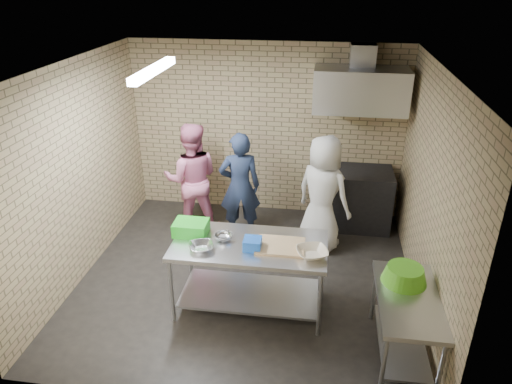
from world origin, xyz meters
The scene contains 24 objects.
floor centered at (0.00, 0.00, 0.00)m, with size 4.20×4.20×0.00m, color black.
ceiling centered at (0.00, 0.00, 2.70)m, with size 4.20×4.20×0.00m, color black.
back_wall centered at (0.00, 2.00, 1.35)m, with size 4.20×0.06×2.70m, color tan.
front_wall centered at (0.00, -2.00, 1.35)m, with size 4.20×0.06×2.70m, color tan.
left_wall centered at (-2.10, 0.00, 1.35)m, with size 0.06×4.00×2.70m, color tan.
right_wall centered at (2.10, 0.00, 1.35)m, with size 0.06×4.00×2.70m, color tan.
prep_table centered at (0.13, -0.54, 0.43)m, with size 1.73×0.86×0.86m, color silver.
side_counter centered at (1.80, -1.10, 0.38)m, with size 0.60×1.20×0.75m, color silver.
stove centered at (1.35, 1.65, 0.45)m, with size 1.20×0.70×0.90m, color black.
range_hood centered at (1.35, 1.70, 2.10)m, with size 1.30×0.60×0.60m, color silver.
hood_duct centered at (1.35, 1.85, 2.55)m, with size 0.35×0.30×0.30m, color #A5A8AD.
wall_shelf centered at (1.65, 1.89, 1.92)m, with size 0.80×0.20×0.04m, color #3F2B19.
fluorescent_fixture centered at (-1.00, 0.00, 2.64)m, with size 0.10×1.25×0.08m, color white.
green_crate centered at (-0.57, -0.42, 0.94)m, with size 0.38×0.29×0.15m, color green.
blue_tub centered at (0.18, -0.64, 0.93)m, with size 0.19×0.19×0.12m, color blue.
cutting_board centered at (0.48, -0.56, 0.88)m, with size 0.53×0.40×0.03m, color tan.
mixing_bowl_a centered at (-0.37, -0.74, 0.90)m, with size 0.27×0.27×0.07m, color silver.
mixing_bowl_b centered at (-0.17, -0.49, 0.90)m, with size 0.21×0.21×0.06m, color #ADAFB4.
ceramic_bowl centered at (0.83, -0.69, 0.91)m, with size 0.33×0.33×0.08m, color beige.
green_basin centered at (1.78, -0.85, 0.83)m, with size 0.46×0.46×0.17m, color #59C626, non-canonical shape.
bottle_green centered at (1.80, 1.89, 2.02)m, with size 0.06×0.06×0.15m, color green.
man_navy centered at (-0.26, 1.04, 0.81)m, with size 0.59×0.39×1.62m, color #151E36.
woman_pink centered at (-0.99, 1.13, 0.84)m, with size 0.82×0.64×1.69m, color #D37096.
woman_white centered at (0.92, 0.95, 0.83)m, with size 0.81×0.53×1.66m, color silver.
Camera 1 is at (0.87, -5.01, 3.67)m, focal length 33.30 mm.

